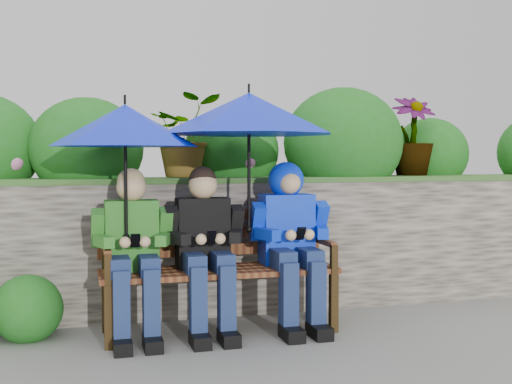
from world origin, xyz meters
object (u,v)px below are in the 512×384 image
object	(u,v)px
park_bench	(217,260)
boy_middle	(205,242)
umbrella_right	(249,114)
boy_right	(290,231)
umbrella_left	(125,126)
boy_left	(133,245)

from	to	relation	value
park_bench	boy_middle	bearing A→B (deg)	-142.61
boy_middle	umbrella_right	world-z (taller)	umbrella_right
park_bench	boy_right	bearing A→B (deg)	-7.34
boy_middle	boy_right	distance (m)	0.61
boy_right	umbrella_right	world-z (taller)	umbrella_right
boy_middle	boy_right	bearing A→B (deg)	0.98
park_bench	umbrella_left	size ratio (longest dim) A/B	1.69
boy_right	umbrella_right	size ratio (longest dim) A/B	0.97
park_bench	umbrella_right	size ratio (longest dim) A/B	1.34
boy_middle	umbrella_left	xyz separation A→B (m)	(-0.52, -0.02, 0.77)
park_bench	boy_left	world-z (taller)	boy_left
umbrella_right	boy_left	bearing A→B (deg)	-179.38
park_bench	boy_middle	world-z (taller)	boy_middle
park_bench	umbrella_left	world-z (taller)	umbrella_left
boy_right	boy_left	bearing A→B (deg)	-179.50
boy_left	boy_middle	size ratio (longest dim) A/B	0.99
park_bench	boy_middle	xyz separation A→B (m)	(-0.10, -0.08, 0.14)
park_bench	boy_middle	distance (m)	0.19
boy_middle	umbrella_right	size ratio (longest dim) A/B	0.95
park_bench	boy_middle	size ratio (longest dim) A/B	1.42
boy_left	boy_right	distance (m)	1.08
boy_left	umbrella_left	world-z (taller)	umbrella_left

